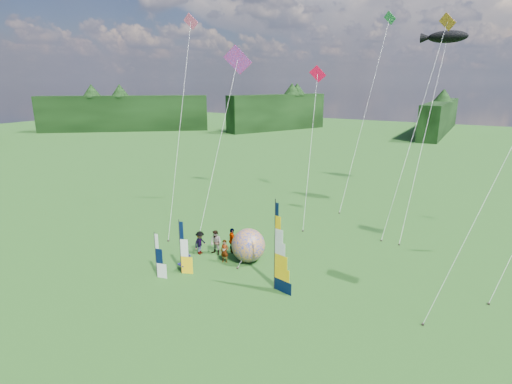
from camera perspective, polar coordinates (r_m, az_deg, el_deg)
The scene contains 18 objects.
ground at distance 22.06m, azimuth -3.12°, elevation -16.76°, with size 220.00×220.00×0.00m, color #245018.
treeline_ring at distance 20.21m, azimuth -3.29°, elevation -7.14°, with size 210.00×210.00×8.00m, color #193B14, non-canonical shape.
feather_banner_main at distance 23.01m, azimuth 2.70°, elevation -7.82°, with size 1.43×0.10×5.32m, color black, non-canonical shape.
side_banner_left at distance 25.58m, azimuth -10.79°, elevation -7.83°, with size 0.98×0.10×3.50m, color yellow, non-canonical shape.
side_banner_far at distance 25.52m, azimuth -14.13°, elevation -8.82°, with size 0.87×0.10×2.91m, color white, non-canonical shape.
bol_inflatable at distance 27.03m, azimuth -1.10°, elevation -7.62°, with size 2.28×2.28×2.28m, color navy.
spectator_a at distance 27.06m, azimuth -4.52°, elevation -8.44°, with size 0.58×0.38×1.60m, color #66594C.
spectator_b at distance 28.24m, azimuth -5.76°, elevation -7.21°, with size 0.86×0.42×1.77m, color #66594C.
spectator_c at distance 28.48m, azimuth -7.99°, elevation -7.18°, with size 1.09×0.40×1.68m, color #66594C.
spectator_d at distance 28.39m, azimuth -3.44°, elevation -6.95°, with size 1.08×0.44×1.84m, color #66594C.
camp_chair at distance 26.34m, azimuth -10.27°, elevation -9.95°, with size 0.64×0.64×1.10m, color #150F59, non-canonical shape.
kite_whale at distance 35.67m, azimuth 23.22°, elevation 9.32°, with size 3.80×15.68×17.31m, color black, non-canonical shape.
kite_rainbow_delta at distance 34.22m, azimuth -5.24°, elevation 8.95°, with size 5.54×12.17×15.73m, color red, non-canonical shape.
kite_parafoil at distance 22.43m, azimuth 30.72°, elevation 2.43°, with size 7.93×9.48×15.07m, color red, non-canonical shape.
small_kite_red at distance 34.84m, azimuth 7.86°, elevation 7.28°, with size 4.82×10.09×13.67m, color #F60837, non-canonical shape.
small_kite_orange at distance 33.79m, azimuth 21.87°, elevation 9.35°, with size 4.30×10.40×17.52m, color orange, non-canonical shape.
small_kite_pink at distance 32.33m, azimuth -10.86°, elevation 9.96°, with size 4.37×8.69×17.53m, color #D64971, non-canonical shape.
small_kite_green at distance 40.76m, azimuth 15.48°, elevation 11.89°, with size 2.92×12.88×19.08m, color #379853, non-canonical shape.
Camera 1 is at (10.36, -15.49, 11.81)m, focal length 28.00 mm.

